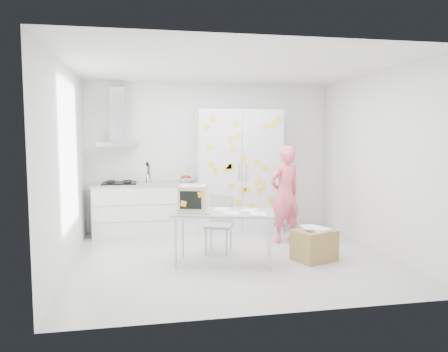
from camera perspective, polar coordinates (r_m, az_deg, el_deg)
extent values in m
cube|color=silver|center=(6.40, 1.17, -10.71)|extent=(4.50, 4.00, 0.02)
cube|color=white|center=(8.12, -1.77, 2.53)|extent=(4.50, 0.02, 2.70)
cube|color=white|center=(6.09, -19.97, 1.15)|extent=(0.02, 4.00, 2.70)
cube|color=white|center=(6.98, 19.57, 1.70)|extent=(0.02, 4.00, 2.70)
cube|color=white|center=(6.20, 1.23, 14.06)|extent=(4.50, 4.00, 0.02)
cube|color=white|center=(7.82, -10.14, -4.39)|extent=(1.80, 0.60, 0.88)
cube|color=gray|center=(7.50, -10.12, -3.74)|extent=(1.76, 0.01, 0.01)
cube|color=gray|center=(7.55, -10.08, -5.84)|extent=(1.76, 0.01, 0.01)
cube|color=#9E9E99|center=(7.75, -10.20, -1.04)|extent=(1.84, 0.63, 0.04)
cube|color=black|center=(7.76, -13.52, -0.92)|extent=(0.58, 0.50, 0.03)
cylinder|color=black|center=(7.64, -14.62, -0.82)|extent=(0.14, 0.14, 0.02)
cylinder|color=black|center=(7.63, -12.52, -0.78)|extent=(0.14, 0.14, 0.02)
cylinder|color=black|center=(7.88, -14.51, -0.62)|extent=(0.14, 0.14, 0.02)
cylinder|color=black|center=(7.87, -12.47, -0.59)|extent=(0.14, 0.14, 0.02)
cylinder|color=silver|center=(7.74, -9.84, -0.37)|extent=(0.10, 0.10, 0.14)
cylinder|color=black|center=(7.74, -9.96, 0.37)|extent=(0.01, 0.01, 0.30)
cylinder|color=black|center=(7.72, -9.72, 0.36)|extent=(0.01, 0.01, 0.30)
cylinder|color=black|center=(7.75, -9.82, 0.38)|extent=(0.01, 0.01, 0.30)
cube|color=black|center=(7.73, -9.98, 1.55)|extent=(0.05, 0.01, 0.07)
imported|color=white|center=(7.79, -5.05, -0.51)|extent=(0.31, 0.31, 0.08)
sphere|color=#B2140F|center=(7.80, -5.50, -0.31)|extent=(0.08, 0.08, 0.08)
sphere|color=#B2140F|center=(7.74, -4.79, -0.35)|extent=(0.08, 0.08, 0.08)
sphere|color=#B2140F|center=(7.83, -4.57, -0.28)|extent=(0.08, 0.08, 0.08)
cylinder|color=yellow|center=(7.80, -5.21, 0.02)|extent=(0.09, 0.17, 0.10)
cylinder|color=yellow|center=(7.80, -5.03, 0.03)|extent=(0.04, 0.17, 0.10)
cylinder|color=yellow|center=(7.80, -4.85, 0.03)|extent=(0.08, 0.17, 0.10)
cube|color=silver|center=(7.76, -13.62, 4.08)|extent=(0.70, 0.48, 0.07)
cube|color=silver|center=(7.89, -13.67, 7.73)|extent=(0.26, 0.24, 0.95)
cube|color=silver|center=(7.90, 1.83, 0.63)|extent=(1.50, 0.65, 2.20)
cube|color=slate|center=(7.58, 2.38, 0.41)|extent=(0.01, 0.01, 2.16)
cube|color=silver|center=(7.56, 1.96, 0.40)|extent=(0.02, 0.02, 0.30)
cube|color=silver|center=(7.59, 2.84, 0.41)|extent=(0.02, 0.02, 0.30)
cube|color=yellow|center=(7.66, 5.44, 6.46)|extent=(0.10, 0.00, 0.10)
cube|color=yellow|center=(7.70, 6.51, 6.63)|extent=(0.12, 0.00, 0.12)
cube|color=yellow|center=(7.77, 7.18, 0.15)|extent=(0.12, 0.00, 0.12)
cube|color=yellow|center=(7.52, 0.66, 1.23)|extent=(0.10, 0.00, 0.10)
cube|color=yellow|center=(7.56, 2.48, 2.33)|extent=(0.12, 0.00, 0.12)
cube|color=yellow|center=(7.70, 5.10, -1.34)|extent=(0.12, 0.00, 0.12)
cube|color=yellow|center=(7.56, 0.93, -1.37)|extent=(0.10, 0.00, 0.10)
cube|color=yellow|center=(7.52, 1.44, 6.86)|extent=(0.12, 0.00, 0.12)
cube|color=yellow|center=(7.63, 3.05, -1.75)|extent=(0.12, 0.00, 0.12)
cube|color=yellow|center=(7.68, 5.36, 1.14)|extent=(0.12, 0.00, 0.12)
cube|color=yellow|center=(7.67, 4.48, -0.74)|extent=(0.10, 0.00, 0.10)
cube|color=yellow|center=(7.50, 0.83, 4.86)|extent=(0.12, 0.00, 0.12)
cube|color=yellow|center=(7.48, -1.05, 0.72)|extent=(0.10, 0.00, 0.10)
cube|color=yellow|center=(7.46, -1.73, 1.56)|extent=(0.10, 0.00, 0.10)
cube|color=yellow|center=(7.43, -2.21, 6.38)|extent=(0.11, 0.00, 0.11)
cube|color=yellow|center=(7.63, 1.86, -3.44)|extent=(0.10, 0.00, 0.10)
cube|color=yellow|center=(7.53, 0.92, 1.28)|extent=(0.11, 0.00, 0.11)
cube|color=yellow|center=(7.78, 6.22, -3.23)|extent=(0.11, 0.00, 0.11)
cube|color=yellow|center=(7.73, 7.10, 7.34)|extent=(0.10, 0.00, 0.10)
cube|color=yellow|center=(7.52, 1.16, 3.62)|extent=(0.10, 0.00, 0.10)
cube|color=yellow|center=(7.52, 0.29, 0.84)|extent=(0.11, 0.00, 0.11)
cube|color=yellow|center=(7.70, 3.67, -3.89)|extent=(0.10, 0.00, 0.10)
cube|color=yellow|center=(7.45, -1.48, 7.46)|extent=(0.10, 0.00, 0.10)
cube|color=yellow|center=(7.44, -1.96, 3.71)|extent=(0.12, 0.00, 0.12)
cube|color=yellow|center=(7.69, 4.60, -2.01)|extent=(0.11, 0.00, 0.11)
cube|color=yellow|center=(7.53, 1.84, 5.21)|extent=(0.11, 0.00, 0.11)
cube|color=yellow|center=(7.63, 4.34, 1.80)|extent=(0.11, 0.00, 0.11)
cube|color=yellow|center=(7.62, 2.52, -1.85)|extent=(0.11, 0.00, 0.11)
imported|color=#FF6377|center=(7.21, 7.94, -2.36)|extent=(0.67, 0.55, 1.59)
cube|color=#ACB3B7|center=(5.94, 0.00, -4.81)|extent=(1.48, 1.01, 0.03)
cylinder|color=silver|center=(5.82, -6.36, -8.75)|extent=(0.04, 0.04, 0.69)
cylinder|color=silver|center=(5.73, 6.03, -8.99)|extent=(0.04, 0.04, 0.69)
cylinder|color=silver|center=(6.36, -5.42, -7.51)|extent=(0.04, 0.04, 0.69)
cylinder|color=silver|center=(6.27, 5.87, -7.69)|extent=(0.04, 0.04, 0.69)
cube|color=beige|center=(6.03, -4.07, -2.85)|extent=(0.46, 0.47, 0.35)
cube|color=beige|center=(5.83, -4.36, -3.15)|extent=(0.34, 0.11, 0.31)
cube|color=black|center=(5.82, -4.38, -3.16)|extent=(0.28, 0.08, 0.24)
cube|color=yellow|center=(5.84, -5.32, -3.62)|extent=(0.09, 0.03, 0.09)
cube|color=yellow|center=(5.78, -3.07, -2.43)|extent=(0.09, 0.03, 0.09)
cube|color=beige|center=(5.80, -3.95, -4.80)|extent=(0.45, 0.25, 0.02)
cube|color=gray|center=(5.80, -3.95, -4.67)|extent=(0.40, 0.20, 0.01)
cube|color=white|center=(5.88, 0.90, -4.76)|extent=(0.21, 0.29, 0.00)
cube|color=white|center=(6.03, 3.29, -4.49)|extent=(0.33, 0.35, 0.00)
cube|color=white|center=(5.77, 4.49, -4.93)|extent=(0.25, 0.32, 0.00)
cube|color=white|center=(6.13, -0.32, -4.33)|extent=(0.30, 0.34, 0.00)
cube|color=#A8A8A6|center=(6.55, -0.72, -6.52)|extent=(0.50, 0.50, 0.04)
cube|color=#A8A8A6|center=(6.67, -0.38, -4.29)|extent=(0.35, 0.17, 0.42)
cylinder|color=#A4A3A8|center=(6.49, -2.38, -8.59)|extent=(0.03, 0.03, 0.39)
cylinder|color=#A4A3A8|center=(6.42, 0.34, -8.75)|extent=(0.03, 0.03, 0.39)
cylinder|color=#A4A3A8|center=(6.78, -1.71, -7.96)|extent=(0.03, 0.03, 0.39)
cylinder|color=#A4A3A8|center=(6.71, 0.90, -8.10)|extent=(0.03, 0.03, 0.39)
cube|color=#A28346|center=(6.35, 11.70, -8.84)|extent=(0.65, 0.59, 0.43)
cube|color=white|center=(6.29, 12.02, -6.78)|extent=(0.39, 0.42, 0.04)
cube|color=white|center=(6.30, 11.26, -6.56)|extent=(0.24, 0.33, 0.00)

